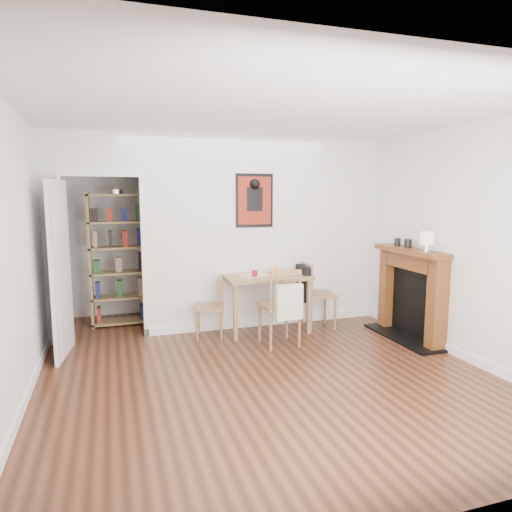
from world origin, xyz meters
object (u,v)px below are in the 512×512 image
object	(u,v)px
chair_left	(209,307)
ceramic_jar_b	(397,242)
chair_right	(317,294)
orange_fruit	(276,271)
mantel_lamp	(427,240)
fireplace	(412,291)
red_glass	(255,274)
chair_front	(280,306)
bookshelf	(119,260)
dining_table	(266,282)
notebook	(287,272)
ceramic_jar_a	(408,243)

from	to	relation	value
chair_left	ceramic_jar_b	xyz separation A→B (m)	(2.42, -0.52, 0.82)
chair_right	orange_fruit	xyz separation A→B (m)	(-0.57, 0.12, 0.34)
orange_fruit	mantel_lamp	size ratio (longest dim) A/B	0.33
fireplace	red_glass	size ratio (longest dim) A/B	13.52
chair_right	fireplace	bearing A→B (deg)	-40.05
chair_front	fireplace	distance (m)	1.72
fireplace	chair_left	bearing A→B (deg)	161.59
mantel_lamp	ceramic_jar_b	size ratio (longest dim) A/B	2.34
bookshelf	fireplace	xyz separation A→B (m)	(3.53, -1.79, -0.30)
bookshelf	ceramic_jar_b	bearing A→B (deg)	-23.08
red_glass	orange_fruit	xyz separation A→B (m)	(0.35, 0.16, -0.01)
orange_fruit	chair_right	bearing A→B (deg)	-12.40
dining_table	notebook	bearing A→B (deg)	10.42
mantel_lamp	ceramic_jar_b	xyz separation A→B (m)	(0.06, 0.66, -0.10)
chair_right	orange_fruit	distance (m)	0.67
bookshelf	orange_fruit	size ratio (longest dim) A/B	22.80
chair_front	orange_fruit	xyz separation A→B (m)	(0.19, 0.66, 0.32)
chair_front	ceramic_jar_a	xyz separation A→B (m)	(1.70, -0.14, 0.73)
chair_front	mantel_lamp	distance (m)	1.91
red_glass	ceramic_jar_a	size ratio (longest dim) A/B	0.84
chair_front	ceramic_jar_a	distance (m)	1.85
bookshelf	red_glass	distance (m)	1.97
orange_fruit	ceramic_jar_b	bearing A→B (deg)	-22.77
ceramic_jar_b	dining_table	bearing A→B (deg)	161.43
fireplace	ceramic_jar_b	bearing A→B (deg)	96.45
dining_table	ceramic_jar_a	size ratio (longest dim) A/B	10.22
chair_front	fireplace	size ratio (longest dim) A/B	0.77
dining_table	chair_left	size ratio (longest dim) A/B	1.43
bookshelf	chair_right	bearing A→B (deg)	-21.04
chair_left	fireplace	size ratio (longest dim) A/B	0.63
red_glass	bookshelf	bearing A→B (deg)	148.45
mantel_lamp	ceramic_jar_a	world-z (taller)	mantel_lamp
dining_table	notebook	size ratio (longest dim) A/B	3.73
bookshelf	red_glass	xyz separation A→B (m)	(1.67, -1.03, -0.11)
chair_front	notebook	world-z (taller)	chair_front
bookshelf	fireplace	bearing A→B (deg)	-26.85
dining_table	fireplace	distance (m)	1.88
chair_left	bookshelf	bearing A→B (deg)	138.02
chair_front	fireplace	world-z (taller)	fireplace
fireplace	ceramic_jar_b	xyz separation A→B (m)	(-0.03, 0.30, 0.60)
fireplace	notebook	world-z (taller)	fireplace
red_glass	ceramic_jar_b	distance (m)	1.92
chair_left	ceramic_jar_a	bearing A→B (deg)	-15.97
bookshelf	red_glass	size ratio (longest dim) A/B	20.16
chair_right	fireplace	xyz separation A→B (m)	(0.94, -0.79, 0.15)
bookshelf	ceramic_jar_b	distance (m)	3.82
dining_table	chair_front	size ratio (longest dim) A/B	1.17
fireplace	notebook	size ratio (longest dim) A/B	4.15
chair_right	red_glass	bearing A→B (deg)	-177.99
bookshelf	orange_fruit	xyz separation A→B (m)	(2.03, -0.87, -0.11)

